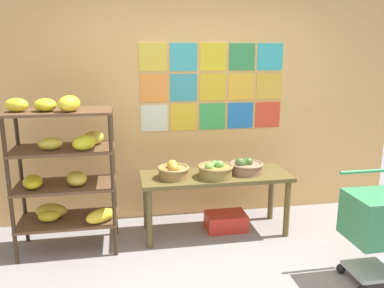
% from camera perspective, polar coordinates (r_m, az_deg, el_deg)
% --- Properties ---
extents(back_wall_with_art, '(4.82, 0.07, 2.75)m').
position_cam_1_polar(back_wall_with_art, '(4.39, -0.04, 6.98)').
color(back_wall_with_art, '#E3AF67').
rests_on(back_wall_with_art, ground).
extents(banana_shelf_unit, '(0.93, 0.50, 1.49)m').
position_cam_1_polar(banana_shelf_unit, '(3.82, -18.00, -3.02)').
color(banana_shelf_unit, '#382817').
rests_on(banana_shelf_unit, ground).
extents(display_table, '(1.52, 0.56, 0.63)m').
position_cam_1_polar(display_table, '(4.08, 3.37, -5.49)').
color(display_table, brown).
rests_on(display_table, ground).
extents(fruit_basket_back_right, '(0.34, 0.34, 0.16)m').
position_cam_1_polar(fruit_basket_back_right, '(4.11, 7.75, -3.20)').
color(fruit_basket_back_right, '#966D51').
rests_on(fruit_basket_back_right, display_table).
extents(fruit_basket_centre, '(0.32, 0.32, 0.18)m').
position_cam_1_polar(fruit_basket_centre, '(3.91, -2.69, -3.85)').
color(fruit_basket_centre, olive).
rests_on(fruit_basket_centre, display_table).
extents(fruit_basket_left, '(0.36, 0.36, 0.17)m').
position_cam_1_polar(fruit_basket_left, '(3.94, 3.37, -3.76)').
color(fruit_basket_left, olive).
rests_on(fruit_basket_left, display_table).
extents(produce_crate_under_table, '(0.42, 0.29, 0.18)m').
position_cam_1_polar(produce_crate_under_table, '(4.32, 4.89, -11.01)').
color(produce_crate_under_table, red).
rests_on(produce_crate_under_table, ground).
extents(shopping_cart, '(0.51, 0.46, 0.89)m').
position_cam_1_polar(shopping_cart, '(3.57, 25.49, -9.96)').
color(shopping_cart, black).
rests_on(shopping_cart, ground).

